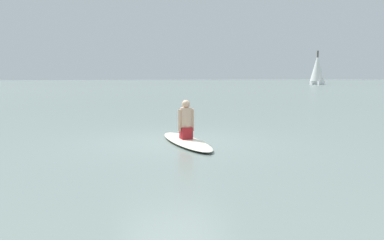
# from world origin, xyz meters

# --- Properties ---
(ground_plane) EXTENTS (400.00, 400.00, 0.00)m
(ground_plane) POSITION_xyz_m (0.00, 0.00, 0.00)
(ground_plane) COLOR slate
(surfboard) EXTENTS (3.07, 1.09, 0.11)m
(surfboard) POSITION_xyz_m (0.34, 0.16, 0.06)
(surfboard) COLOR silver
(surfboard) RESTS_ON ground
(person_paddler) EXTENTS (0.34, 0.41, 0.92)m
(person_paddler) POSITION_xyz_m (0.34, 0.16, 0.53)
(person_paddler) COLOR #A51E23
(person_paddler) RESTS_ON surfboard
(sailboat_center_horizon) EXTENTS (4.22, 3.51, 6.88)m
(sailboat_center_horizon) POSITION_xyz_m (-53.03, 55.89, 3.21)
(sailboat_center_horizon) COLOR silver
(sailboat_center_horizon) RESTS_ON ground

